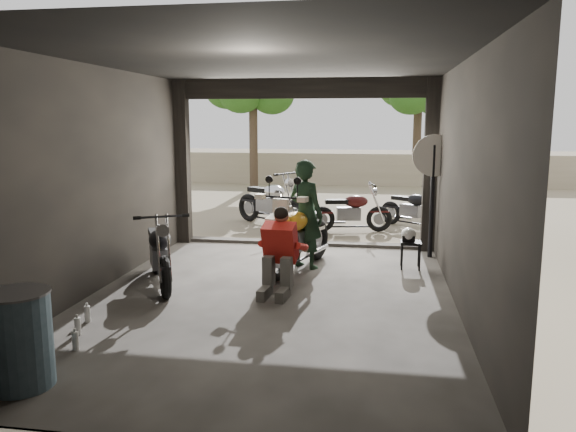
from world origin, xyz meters
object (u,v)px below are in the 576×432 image
(outside_bike_a, at_px, (270,198))
(rider, at_px, (306,215))
(left_bike, at_px, (159,248))
(outside_bike_b, at_px, (351,208))
(sign_post, at_px, (433,177))
(stool, at_px, (411,246))
(mechanic, at_px, (278,254))
(helmet, at_px, (408,235))
(oil_drum, at_px, (19,341))
(outside_bike_c, at_px, (413,205))
(main_bike, at_px, (299,231))

(outside_bike_a, relative_size, rider, 1.04)
(left_bike, bearing_deg, outside_bike_b, 32.62)
(sign_post, bearing_deg, stool, -91.35)
(mechanic, relative_size, sign_post, 0.55)
(helmet, bearing_deg, rider, -155.68)
(stool, relative_size, oil_drum, 0.52)
(outside_bike_b, relative_size, sign_post, 0.72)
(rider, height_order, oil_drum, rider)
(helmet, bearing_deg, left_bike, -139.69)
(outside_bike_c, height_order, rider, rider)
(mechanic, height_order, stool, mechanic)
(outside_bike_b, relative_size, mechanic, 1.33)
(rider, distance_m, oil_drum, 5.07)
(main_bike, distance_m, mechanic, 1.42)
(main_bike, xyz_separation_m, left_bike, (-1.91, -1.21, -0.09))
(outside_bike_b, xyz_separation_m, sign_post, (1.53, -2.17, 0.93))
(outside_bike_a, bearing_deg, stool, -104.64)
(sign_post, bearing_deg, rider, -130.24)
(main_bike, height_order, stool, main_bike)
(outside_bike_c, bearing_deg, mechanic, -165.00)
(outside_bike_a, relative_size, oil_drum, 2.08)
(helmet, bearing_deg, outside_bike_a, 148.15)
(outside_bike_a, distance_m, stool, 4.65)
(rider, bearing_deg, main_bike, 84.00)
(left_bike, bearing_deg, mechanic, -34.15)
(helmet, bearing_deg, outside_bike_c, 103.49)
(oil_drum, bearing_deg, left_bike, 89.57)
(outside_bike_c, relative_size, oil_drum, 1.69)
(outside_bike_c, relative_size, helmet, 5.97)
(outside_bike_a, height_order, stool, outside_bike_a)
(rider, distance_m, mechanic, 1.58)
(outside_bike_a, height_order, outside_bike_b, outside_bike_a)
(stool, bearing_deg, outside_bike_a, 130.80)
(outside_bike_b, xyz_separation_m, oil_drum, (-2.62, -7.83, -0.08))
(left_bike, relative_size, outside_bike_c, 1.11)
(rider, distance_m, sign_post, 2.42)
(outside_bike_b, bearing_deg, main_bike, 157.33)
(outside_bike_a, bearing_deg, main_bike, -127.87)
(oil_drum, bearing_deg, outside_bike_c, 64.96)
(outside_bike_a, xyz_separation_m, oil_drum, (-0.72, -8.34, -0.18))
(helmet, xyz_separation_m, oil_drum, (-3.71, -4.82, -0.13))
(main_bike, bearing_deg, left_bike, -129.82)
(mechanic, bearing_deg, helmet, 48.28)
(outside_bike_c, relative_size, stool, 3.25)
(mechanic, bearing_deg, outside_bike_a, 107.55)
(left_bike, bearing_deg, main_bike, 4.63)
(main_bike, distance_m, sign_post, 2.62)
(left_bike, height_order, rider, rider)
(rider, xyz_separation_m, stool, (1.72, 0.20, -0.51))
(stool, bearing_deg, mechanic, -137.73)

